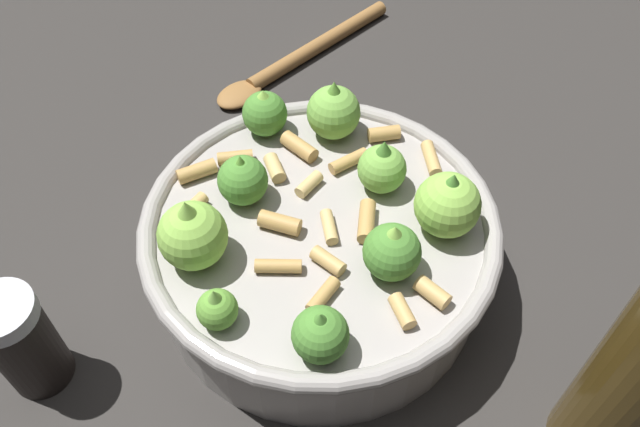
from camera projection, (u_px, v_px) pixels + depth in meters
ground_plane at (320, 276)px, 0.51m from camera, size 2.40×2.40×0.00m
cooking_pan at (320, 241)px, 0.48m from camera, size 0.27×0.27×0.13m
pepper_shaker at (22, 342)px, 0.42m from camera, size 0.05×0.05×0.09m
wooden_spoon at (297, 59)px, 0.69m from camera, size 0.17×0.21×0.02m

